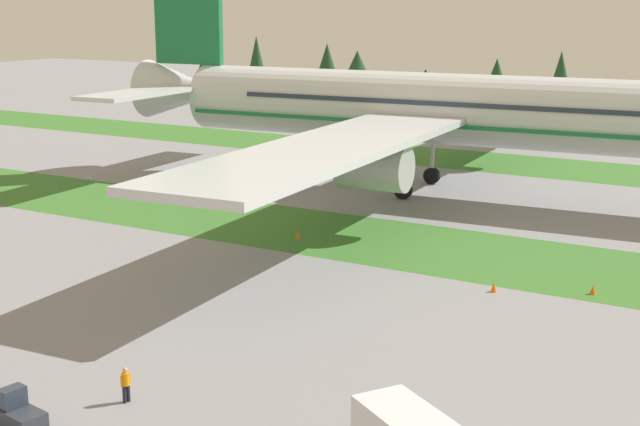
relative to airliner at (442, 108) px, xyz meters
The scene contains 9 objects.
grass_strip_near 21.05m from the airliner, 81.32° to the right, with size 320.00×13.27×0.01m, color #3D752D.
grass_strip_far 21.35m from the airliner, 81.46° to the left, with size 320.00×13.27×0.01m, color #3D752D.
airliner is the anchor object (origin of this frame).
baggage_tug 56.65m from the airliner, 86.14° to the right, with size 2.78×1.70×1.97m.
ground_crew_marshaller 52.25m from the airliner, 83.53° to the right, with size 0.36×0.55×1.74m.
taxiway_marker_0 31.87m from the airliner, 60.59° to the right, with size 0.44×0.44×0.63m, color orange.
taxiway_marker_1 23.41m from the airliner, 97.81° to the right, with size 0.44×0.44×0.65m, color orange.
taxiway_marker_3 32.85m from the airliner, 49.14° to the right, with size 0.44×0.44×0.60m, color orange.
distant_tree_line 57.66m from the airliner, 90.30° to the left, with size 154.22×11.32×12.44m.
Camera 1 is at (30.45, -16.77, 18.37)m, focal length 50.27 mm.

